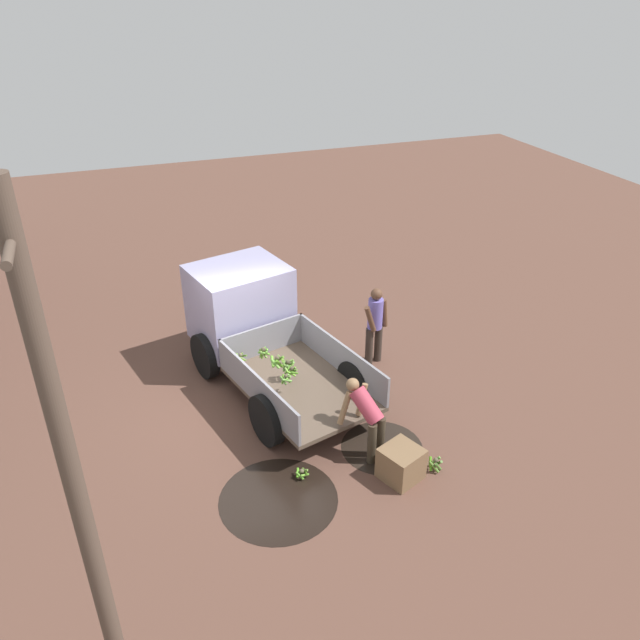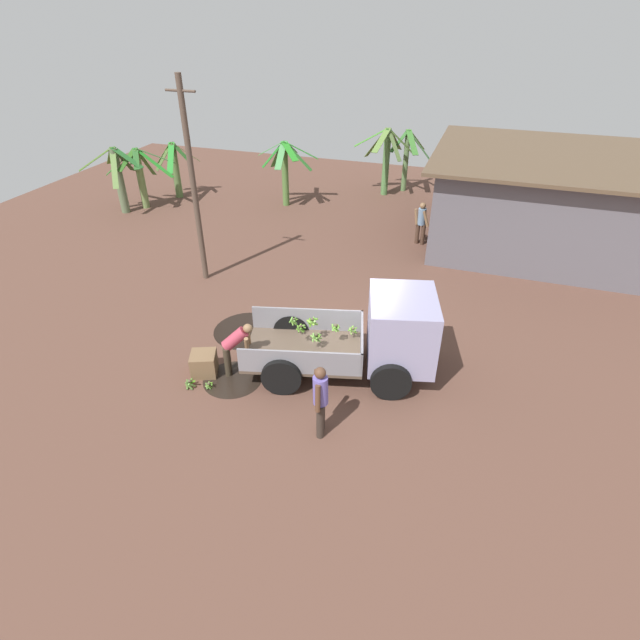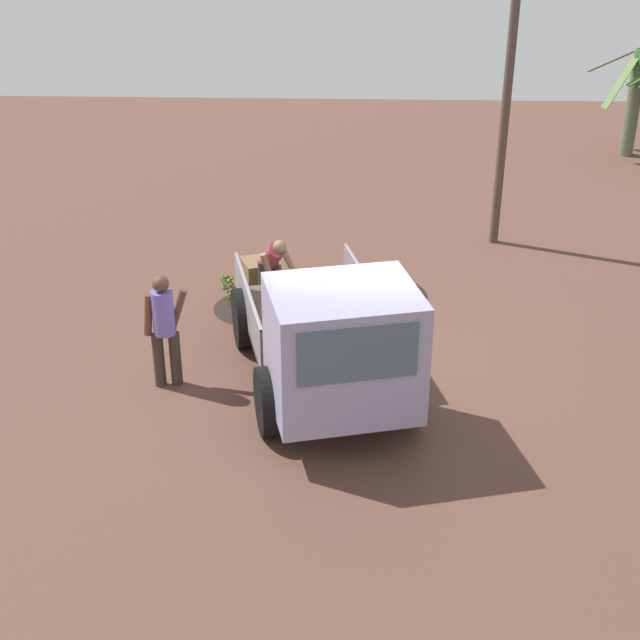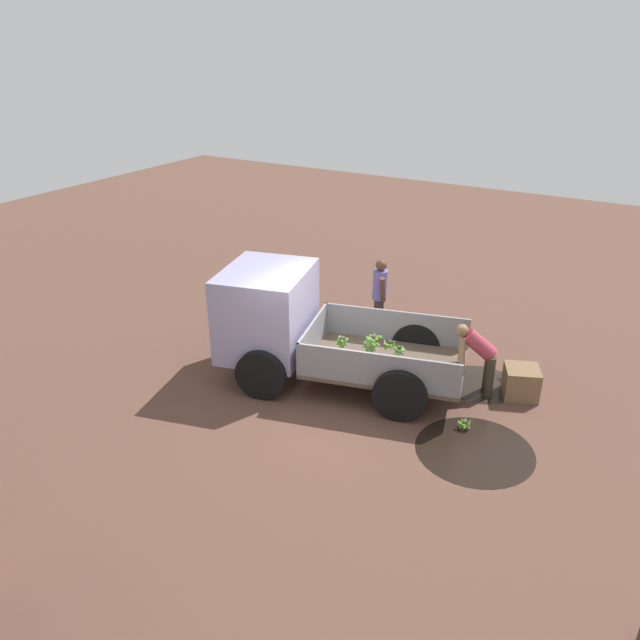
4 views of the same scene
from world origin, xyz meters
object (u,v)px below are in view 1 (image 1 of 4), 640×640
(person_foreground_visitor, at_px, (375,322))
(cargo_truck, at_px, (250,319))
(wooden_crate_0, at_px, (401,463))
(banana_bunch_on_ground_0, at_px, (435,463))
(banana_bunch_on_ground_1, at_px, (302,473))
(utility_pole, at_px, (83,519))
(person_worker_loading, at_px, (367,415))
(banana_bunch_on_ground_2, at_px, (416,451))

(person_foreground_visitor, bearing_deg, cargo_truck, -119.97)
(person_foreground_visitor, relative_size, wooden_crate_0, 2.88)
(banana_bunch_on_ground_0, relative_size, banana_bunch_on_ground_1, 1.17)
(utility_pole, distance_m, wooden_crate_0, 5.87)
(person_foreground_visitor, xyz_separation_m, banana_bunch_on_ground_0, (-3.39, 0.40, -0.83))
(person_foreground_visitor, bearing_deg, banana_bunch_on_ground_1, -55.28)
(utility_pole, xyz_separation_m, person_worker_loading, (3.23, -4.19, -2.34))
(person_worker_loading, xyz_separation_m, banana_bunch_on_ground_2, (-0.37, -0.79, -0.71))
(utility_pole, bearing_deg, banana_bunch_on_ground_2, -60.09)
(banana_bunch_on_ground_1, bearing_deg, wooden_crate_0, -109.55)
(person_worker_loading, bearing_deg, wooden_crate_0, 175.91)
(utility_pole, bearing_deg, banana_bunch_on_ground_1, -44.41)
(banana_bunch_on_ground_1, bearing_deg, person_foreground_visitor, -42.29)
(person_foreground_visitor, height_order, banana_bunch_on_ground_1, person_foreground_visitor)
(banana_bunch_on_ground_2, bearing_deg, person_worker_loading, 65.01)
(person_worker_loading, distance_m, banana_bunch_on_ground_1, 1.43)
(cargo_truck, height_order, banana_bunch_on_ground_1, cargo_truck)
(banana_bunch_on_ground_2, height_order, wooden_crate_0, wooden_crate_0)
(cargo_truck, xyz_separation_m, utility_pole, (-6.57, 3.06, 2.03))
(utility_pole, bearing_deg, person_worker_loading, -52.37)
(utility_pole, xyz_separation_m, wooden_crate_0, (2.48, -4.49, -2.86))
(person_foreground_visitor, height_order, person_worker_loading, person_foreground_visitor)
(cargo_truck, height_order, person_foreground_visitor, cargo_truck)
(banana_bunch_on_ground_2, bearing_deg, wooden_crate_0, 127.95)
(person_foreground_visitor, distance_m, banana_bunch_on_ground_0, 3.51)
(wooden_crate_0, bearing_deg, person_worker_loading, 21.64)
(person_worker_loading, relative_size, banana_bunch_on_ground_1, 5.81)
(wooden_crate_0, bearing_deg, banana_bunch_on_ground_0, -94.48)
(cargo_truck, relative_size, banana_bunch_on_ground_0, 17.46)
(utility_pole, relative_size, person_worker_loading, 4.50)
(banana_bunch_on_ground_2, bearing_deg, banana_bunch_on_ground_0, -163.44)
(person_worker_loading, height_order, banana_bunch_on_ground_2, person_worker_loading)
(wooden_crate_0, bearing_deg, cargo_truck, 19.26)
(person_worker_loading, bearing_deg, cargo_truck, -7.02)
(person_worker_loading, bearing_deg, banana_bunch_on_ground_2, -140.72)
(person_foreground_visitor, xyz_separation_m, person_worker_loading, (-2.59, 1.32, -0.15))
(banana_bunch_on_ground_0, distance_m, banana_bunch_on_ground_2, 0.45)
(banana_bunch_on_ground_0, distance_m, banana_bunch_on_ground_1, 2.22)
(utility_pole, distance_m, person_foreground_visitor, 8.31)
(banana_bunch_on_ground_1, bearing_deg, cargo_truck, -1.55)
(person_worker_loading, height_order, banana_bunch_on_ground_1, person_worker_loading)
(utility_pole, distance_m, banana_bunch_on_ground_1, 5.22)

